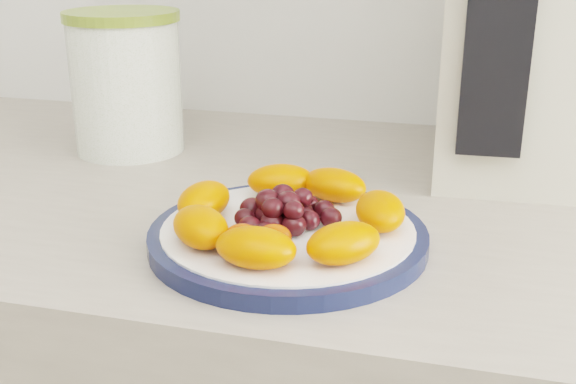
# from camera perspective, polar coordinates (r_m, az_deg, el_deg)

# --- Properties ---
(plate_rim) EXTENTS (0.25, 0.25, 0.01)m
(plate_rim) POSITION_cam_1_polar(r_m,az_deg,el_deg) (0.64, 0.00, -3.60)
(plate_rim) COLOR #141C3D
(plate_rim) RESTS_ON counter
(plate_face) EXTENTS (0.22, 0.22, 0.02)m
(plate_face) POSITION_cam_1_polar(r_m,az_deg,el_deg) (0.64, 0.00, -3.51)
(plate_face) COLOR white
(plate_face) RESTS_ON counter
(canister) EXTENTS (0.16, 0.16, 0.16)m
(canister) POSITION_cam_1_polar(r_m,az_deg,el_deg) (0.91, -12.62, 8.08)
(canister) COLOR #4E6925
(canister) RESTS_ON counter
(canister_lid) EXTENTS (0.16, 0.16, 0.01)m
(canister_lid) POSITION_cam_1_polar(r_m,az_deg,el_deg) (0.90, -13.05, 13.41)
(canister_lid) COLOR olive
(canister_lid) RESTS_ON canister
(appliance_body) EXTENTS (0.22, 0.30, 0.36)m
(appliance_body) POSITION_cam_1_polar(r_m,az_deg,el_deg) (0.87, 19.32, 13.69)
(appliance_body) COLOR beige
(appliance_body) RESTS_ON counter
(appliance_panel) EXTENTS (0.06, 0.02, 0.27)m
(appliance_panel) POSITION_cam_1_polar(r_m,az_deg,el_deg) (0.72, 16.45, 13.22)
(appliance_panel) COLOR black
(appliance_panel) RESTS_ON appliance_body
(fruit_plate) EXTENTS (0.21, 0.21, 0.03)m
(fruit_plate) POSITION_cam_1_polar(r_m,az_deg,el_deg) (0.62, -0.35, -1.67)
(fruit_plate) COLOR #E44C00
(fruit_plate) RESTS_ON plate_face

